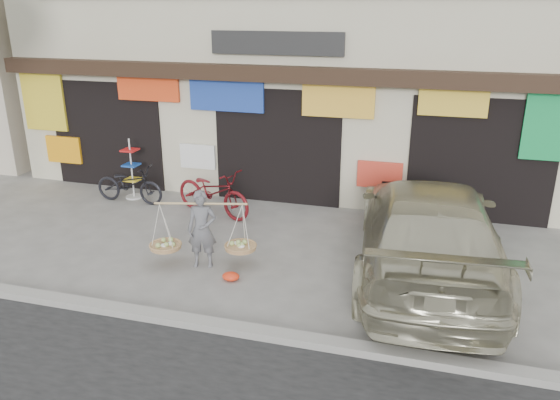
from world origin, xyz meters
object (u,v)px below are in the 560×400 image
(street_vendor, at_px, (202,233))
(display_rack, at_px, (132,174))
(suv, at_px, (428,228))
(bike_0, at_px, (129,184))
(bike_2, at_px, (213,192))

(street_vendor, xyz_separation_m, display_rack, (-3.12, 2.96, -0.06))
(suv, distance_m, display_rack, 7.32)
(street_vendor, bearing_deg, suv, -1.78)
(bike_0, bearing_deg, display_rack, 18.66)
(bike_0, xyz_separation_m, suv, (6.91, -1.79, 0.38))
(street_vendor, bearing_deg, bike_0, 124.91)
(display_rack, bearing_deg, suv, -16.80)
(bike_2, bearing_deg, display_rack, 97.14)
(bike_2, bearing_deg, street_vendor, -142.29)
(bike_0, height_order, bike_2, bike_2)
(street_vendor, relative_size, bike_2, 0.92)
(suv, xyz_separation_m, display_rack, (-7.01, 2.12, -0.24))
(bike_0, distance_m, suv, 7.15)
(street_vendor, distance_m, suv, 3.98)
(bike_0, bearing_deg, street_vendor, -129.07)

